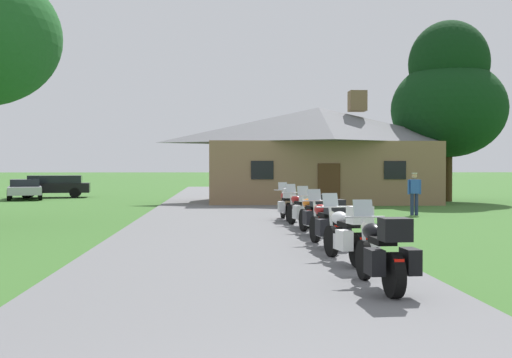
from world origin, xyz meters
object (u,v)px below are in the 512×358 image
(motorcycle_red_fifth_in_row, at_px, (301,209))
(motorcycle_red_third_in_row, at_px, (327,223))
(parked_black_suv_far_left, at_px, (53,185))
(motorcycle_orange_fourth_in_row, at_px, (313,215))
(motorcycle_black_nearest_to_camera, at_px, (383,254))
(motorcycle_red_farthest_in_row, at_px, (287,205))
(tree_right_of_lodge, at_px, (449,95))
(bystander_blue_shirt_near_lodge, at_px, (414,191))
(parked_silver_sedan_far_left, at_px, (25,189))
(motorcycle_white_second_in_row, at_px, (349,235))

(motorcycle_red_fifth_in_row, bearing_deg, motorcycle_red_third_in_row, -102.57)
(motorcycle_red_fifth_in_row, relative_size, parked_black_suv_far_left, 0.43)
(motorcycle_orange_fourth_in_row, height_order, parked_black_suv_far_left, parked_black_suv_far_left)
(motorcycle_black_nearest_to_camera, bearing_deg, motorcycle_red_farthest_in_row, 86.79)
(motorcycle_red_third_in_row, relative_size, tree_right_of_lodge, 0.21)
(parked_black_suv_far_left, bearing_deg, motorcycle_red_third_in_row, -162.79)
(tree_right_of_lodge, xyz_separation_m, parked_black_suv_far_left, (-23.32, 5.97, -5.16))
(bystander_blue_shirt_near_lodge, bearing_deg, motorcycle_orange_fourth_in_row, -125.25)
(motorcycle_black_nearest_to_camera, relative_size, motorcycle_red_farthest_in_row, 1.00)
(motorcycle_orange_fourth_in_row, xyz_separation_m, tree_right_of_lodge, (10.36, 17.67, 5.33))
(bystander_blue_shirt_near_lodge, distance_m, parked_silver_sedan_far_left, 23.59)
(motorcycle_orange_fourth_in_row, relative_size, tree_right_of_lodge, 0.21)
(bystander_blue_shirt_near_lodge, bearing_deg, motorcycle_red_fifth_in_row, -135.24)
(tree_right_of_lodge, height_order, parked_black_suv_far_left, tree_right_of_lodge)
(motorcycle_red_farthest_in_row, distance_m, parked_silver_sedan_far_left, 21.56)
(motorcycle_white_second_in_row, relative_size, motorcycle_orange_fourth_in_row, 1.00)
(motorcycle_orange_fourth_in_row, bearing_deg, bystander_blue_shirt_near_lodge, 47.67)
(motorcycle_black_nearest_to_camera, xyz_separation_m, motorcycle_orange_fourth_in_row, (0.17, 7.83, 0.00))
(motorcycle_black_nearest_to_camera, distance_m, motorcycle_orange_fourth_in_row, 7.84)
(motorcycle_red_third_in_row, relative_size, parked_black_suv_far_left, 0.43)
(motorcycle_red_third_in_row, distance_m, parked_black_suv_far_left, 29.35)
(motorcycle_red_farthest_in_row, height_order, parked_silver_sedan_far_left, motorcycle_red_farthest_in_row)
(parked_black_suv_far_left, distance_m, parked_silver_sedan_far_left, 2.61)
(bystander_blue_shirt_near_lodge, relative_size, tree_right_of_lodge, 0.17)
(motorcycle_red_fifth_in_row, bearing_deg, motorcycle_black_nearest_to_camera, -102.55)
(bystander_blue_shirt_near_lodge, bearing_deg, motorcycle_black_nearest_to_camera, -109.93)
(parked_black_suv_far_left, relative_size, parked_silver_sedan_far_left, 1.06)
(motorcycle_red_third_in_row, height_order, tree_right_of_lodge, tree_right_of_lodge)
(motorcycle_white_second_in_row, xyz_separation_m, motorcycle_red_fifth_in_row, (0.09, 7.43, 0.00))
(motorcycle_black_nearest_to_camera, height_order, motorcycle_red_farthest_in_row, same)
(motorcycle_red_third_in_row, distance_m, motorcycle_red_farthest_in_row, 7.43)
(motorcycle_red_third_in_row, xyz_separation_m, motorcycle_red_fifth_in_row, (0.08, 4.99, 0.00))
(motorcycle_red_third_in_row, xyz_separation_m, parked_black_suv_far_left, (-12.88, 26.37, 0.17))
(motorcycle_orange_fourth_in_row, relative_size, motorcycle_red_farthest_in_row, 1.00)
(motorcycle_red_farthest_in_row, bearing_deg, motorcycle_red_third_in_row, -91.66)
(motorcycle_red_farthest_in_row, bearing_deg, motorcycle_orange_fourth_in_row, -90.12)
(motorcycle_black_nearest_to_camera, height_order, motorcycle_white_second_in_row, same)
(motorcycle_black_nearest_to_camera, distance_m, motorcycle_white_second_in_row, 2.66)
(tree_right_of_lodge, bearing_deg, motorcycle_orange_fourth_in_row, -120.38)
(motorcycle_white_second_in_row, xyz_separation_m, motorcycle_red_third_in_row, (0.02, 2.44, 0.00))
(motorcycle_red_fifth_in_row, distance_m, motorcycle_red_farthest_in_row, 2.45)
(motorcycle_red_third_in_row, distance_m, parked_silver_sedan_far_left, 27.73)
(motorcycle_red_third_in_row, bearing_deg, motorcycle_orange_fourth_in_row, 80.19)
(motorcycle_red_third_in_row, height_order, motorcycle_orange_fourth_in_row, same)
(motorcycle_black_nearest_to_camera, distance_m, motorcycle_red_farthest_in_row, 12.53)
(motorcycle_black_nearest_to_camera, height_order, parked_silver_sedan_far_left, motorcycle_black_nearest_to_camera)
(motorcycle_white_second_in_row, bearing_deg, motorcycle_orange_fourth_in_row, 78.94)
(motorcycle_orange_fourth_in_row, xyz_separation_m, motorcycle_red_fifth_in_row, (-0.02, 2.25, 0.00))
(motorcycle_red_third_in_row, height_order, motorcycle_red_fifth_in_row, same)
(motorcycle_black_nearest_to_camera, relative_size, motorcycle_white_second_in_row, 1.01)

